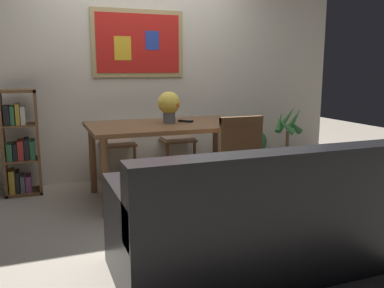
# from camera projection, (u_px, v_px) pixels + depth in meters

# --- Properties ---
(ground_plane) EXTENTS (12.00, 12.00, 0.00)m
(ground_plane) POSITION_uv_depth(u_px,v_px,m) (179.00, 210.00, 3.79)
(ground_plane) COLOR gray
(wall_back_with_painting) EXTENTS (5.20, 0.14, 2.60)m
(wall_back_with_painting) POSITION_uv_depth(u_px,v_px,m) (140.00, 68.00, 4.82)
(wall_back_with_painting) COLOR silver
(wall_back_with_painting) RESTS_ON ground_plane
(dining_table) EXTENTS (1.57, 0.95, 0.75)m
(dining_table) POSITION_uv_depth(u_px,v_px,m) (168.00, 133.00, 4.09)
(dining_table) COLOR brown
(dining_table) RESTS_ON ground_plane
(dining_chair_far_right) EXTENTS (0.40, 0.41, 0.91)m
(dining_chair_far_right) POSITION_uv_depth(u_px,v_px,m) (174.00, 131.00, 5.03)
(dining_chair_far_right) COLOR brown
(dining_chair_far_right) RESTS_ON ground_plane
(dining_chair_far_left) EXTENTS (0.40, 0.41, 0.91)m
(dining_chair_far_left) POSITION_uv_depth(u_px,v_px,m) (115.00, 134.00, 4.77)
(dining_chair_far_left) COLOR brown
(dining_chair_far_left) RESTS_ON ground_plane
(dining_chair_near_right) EXTENTS (0.40, 0.41, 0.91)m
(dining_chair_near_right) POSITION_uv_depth(u_px,v_px,m) (235.00, 159.00, 3.48)
(dining_chair_near_right) COLOR brown
(dining_chair_near_right) RESTS_ON ground_plane
(leather_couch) EXTENTS (1.80, 0.84, 0.84)m
(leather_couch) POSITION_uv_depth(u_px,v_px,m) (256.00, 224.00, 2.62)
(leather_couch) COLOR black
(leather_couch) RESTS_ON ground_plane
(bookshelf) EXTENTS (0.36, 0.28, 1.09)m
(bookshelf) POSITION_uv_depth(u_px,v_px,m) (20.00, 146.00, 4.20)
(bookshelf) COLOR brown
(bookshelf) RESTS_ON ground_plane
(potted_ivy) EXTENTS (0.32, 0.32, 0.55)m
(potted_ivy) POSITION_uv_depth(u_px,v_px,m) (254.00, 147.00, 5.29)
(potted_ivy) COLOR brown
(potted_ivy) RESTS_ON ground_plane
(potted_palm) EXTENTS (0.38, 0.38, 0.85)m
(potted_palm) POSITION_uv_depth(u_px,v_px,m) (287.00, 148.00, 4.96)
(potted_palm) COLOR brown
(potted_palm) RESTS_ON ground_plane
(flower_vase) EXTENTS (0.23, 0.23, 0.32)m
(flower_vase) POSITION_uv_depth(u_px,v_px,m) (169.00, 105.00, 4.09)
(flower_vase) COLOR slate
(flower_vase) RESTS_ON dining_table
(tv_remote) EXTENTS (0.13, 0.15, 0.02)m
(tv_remote) POSITION_uv_depth(u_px,v_px,m) (186.00, 121.00, 4.19)
(tv_remote) COLOR black
(tv_remote) RESTS_ON dining_table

